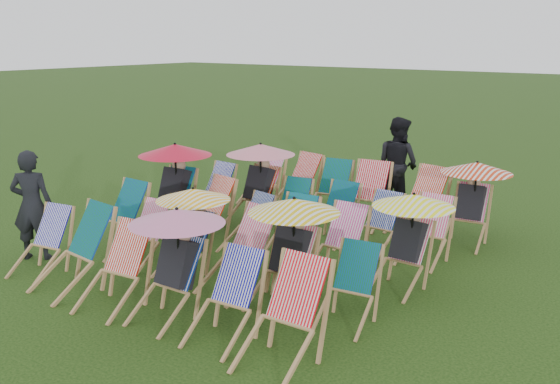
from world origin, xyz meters
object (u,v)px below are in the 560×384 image
Objects in this scene: deckchair_0 at (40,242)px; person_left at (32,205)px; person_rear at (398,164)px; deckchair_5 at (282,316)px; deckchair_29 at (470,202)px.

person_left is at bearing 144.77° from deckchair_0.
person_left is at bearing 78.54° from person_rear.
person_left is 6.13m from person_rear.
person_rear reaches higher than deckchair_5.
person_left is (-4.53, 0.31, 0.29)m from deckchair_5.
deckchair_0 is 0.56× the size of person_left.
person_rear is at bearing 141.02° from deckchair_29.
deckchair_29 reaches higher than deckchair_0.
person_rear is at bearing 57.75° from deckchair_0.
deckchair_0 is at bearing 84.37° from person_rear.
deckchair_5 is 4.55m from person_left.
person_left is at bearing -143.86° from deckchair_29.
person_rear is at bearing -155.63° from person_left.
deckchair_29 is (4.12, 4.53, 0.23)m from deckchair_0.
deckchair_0 is 6.15m from person_rear.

